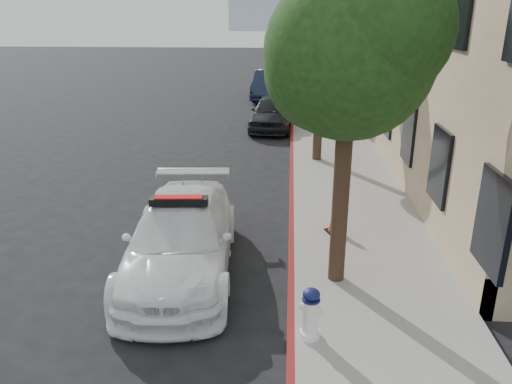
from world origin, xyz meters
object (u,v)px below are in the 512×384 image
object	(u,v)px
police_car	(181,238)
traffic_cone	(335,218)
parked_car_mid	(272,112)
parked_car_far	(270,84)
fire_hydrant	(311,314)

from	to	relation	value
police_car	traffic_cone	world-z (taller)	police_car
parked_car_mid	traffic_cone	size ratio (longest dim) A/B	6.13
traffic_cone	police_car	bearing A→B (deg)	-150.65
parked_car_far	traffic_cone	bearing A→B (deg)	-79.78
parked_car_far	fire_hydrant	world-z (taller)	parked_car_far
parked_car_mid	fire_hydrant	xyz separation A→B (m)	(1.15, -14.94, -0.16)
parked_car_mid	police_car	bearing A→B (deg)	-91.18
parked_car_mid	fire_hydrant	distance (m)	14.99
fire_hydrant	police_car	bearing A→B (deg)	160.47
traffic_cone	parked_car_far	bearing A→B (deg)	96.92
fire_hydrant	traffic_cone	xyz separation A→B (m)	(0.68, 3.94, -0.07)
parked_car_mid	parked_car_far	size ratio (longest dim) A/B	0.87
parked_car_mid	fire_hydrant	bearing A→B (deg)	-80.95
police_car	parked_car_far	world-z (taller)	parked_car_far
police_car	traffic_cone	xyz separation A→B (m)	(3.14, 1.76, -0.24)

